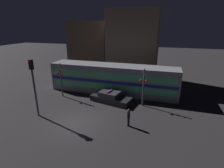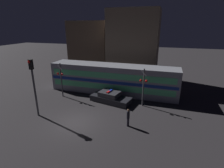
{
  "view_description": "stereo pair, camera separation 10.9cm",
  "coord_description": "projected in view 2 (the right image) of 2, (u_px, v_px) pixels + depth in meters",
  "views": [
    {
      "loc": [
        7.18,
        -12.21,
        8.36
      ],
      "look_at": [
        1.33,
        6.75,
        1.63
      ],
      "focal_mm": 28.0,
      "sensor_mm": 36.0,
      "label": 1
    },
    {
      "loc": [
        7.28,
        -12.18,
        8.36
      ],
      "look_at": [
        1.33,
        6.75,
        1.63
      ],
      "focal_mm": 28.0,
      "sensor_mm": 36.0,
      "label": 2
    }
  ],
  "objects": [
    {
      "name": "building_center",
      "position": [
        133.0,
        46.0,
        26.82
      ],
      "size": [
        7.38,
        5.3,
        10.59
      ],
      "color": "brown",
      "rests_on": "ground_plane"
    },
    {
      "name": "crossing_signal_far",
      "position": [
        61.0,
        78.0,
        20.8
      ],
      "size": [
        0.84,
        0.36,
        4.15
      ],
      "color": "#4C4C51",
      "rests_on": "ground_plane"
    },
    {
      "name": "building_left",
      "position": [
        91.0,
        48.0,
        30.59
      ],
      "size": [
        6.76,
        4.62,
        9.01
      ],
      "color": "brown",
      "rests_on": "ground_plane"
    },
    {
      "name": "ground_plane",
      "position": [
        76.0,
        122.0,
        15.76
      ],
      "size": [
        120.0,
        120.0,
        0.0
      ],
      "primitive_type": "plane",
      "color": "#262326"
    },
    {
      "name": "police_car",
      "position": [
        111.0,
        98.0,
        19.88
      ],
      "size": [
        4.9,
        2.75,
        1.32
      ],
      "rotation": [
        0.0,
        0.0,
        -0.21
      ],
      "color": "black",
      "rests_on": "ground_plane"
    },
    {
      "name": "pedestrian",
      "position": [
        128.0,
        118.0,
        14.95
      ],
      "size": [
        0.27,
        0.27,
        1.62
      ],
      "color": "#2D2833",
      "rests_on": "ground_plane"
    },
    {
      "name": "crossing_signal_near",
      "position": [
        143.0,
        86.0,
        18.29
      ],
      "size": [
        0.84,
        0.36,
        4.12
      ],
      "color": "#4C4C51",
      "rests_on": "ground_plane"
    },
    {
      "name": "traffic_light_corner",
      "position": [
        34.0,
        82.0,
        15.94
      ],
      "size": [
        0.3,
        0.46,
        5.49
      ],
      "color": "#4C4C51",
      "rests_on": "ground_plane"
    },
    {
      "name": "train",
      "position": [
        113.0,
        79.0,
        22.34
      ],
      "size": [
        16.18,
        2.92,
        3.61
      ],
      "color": "gray",
      "rests_on": "ground_plane"
    }
  ]
}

